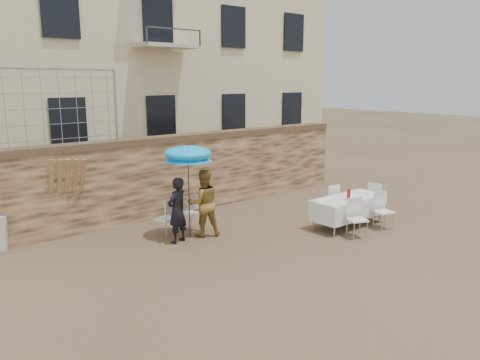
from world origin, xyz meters
TOP-DOWN VIEW (x-y plane):
  - ground at (0.00, 0.00)m, footprint 80.00×80.00m
  - stone_wall at (0.00, 5.00)m, footprint 13.00×0.50m
  - chain_link_fence at (-3.00, 5.00)m, footprint 3.20×0.06m
  - man_suit at (-1.04, 2.75)m, footprint 0.66×0.53m
  - woman_dress at (-0.29, 2.75)m, footprint 0.98×0.88m
  - umbrella at (-0.64, 2.85)m, footprint 1.17×1.17m
  - couple_chair_left at (-1.04, 3.30)m, footprint 0.60×0.60m
  - couple_chair_right at (-0.34, 3.30)m, footprint 0.53×0.53m
  - banquet_table at (3.09, 1.02)m, footprint 2.10×0.85m
  - soda_bottle at (2.89, 0.87)m, footprint 0.09×0.09m
  - table_chair_front_left at (2.49, 0.27)m, footprint 0.63×0.63m
  - table_chair_front_right at (3.59, 0.27)m, footprint 0.60×0.60m
  - table_chair_back at (3.29, 1.82)m, footprint 0.57×0.57m
  - table_chair_side at (4.49, 1.12)m, footprint 0.57×0.57m
  - wood_planks at (-2.94, 4.81)m, footprint 0.70×0.20m

SIDE VIEW (x-z plane):
  - ground at x=0.00m, z-range 0.00..0.00m
  - couple_chair_left at x=-1.04m, z-range 0.00..0.96m
  - couple_chair_right at x=-0.34m, z-range 0.00..0.96m
  - table_chair_front_left at x=2.49m, z-range 0.00..0.96m
  - table_chair_front_right at x=3.59m, z-range 0.00..0.96m
  - table_chair_back at x=3.29m, z-range 0.00..0.96m
  - table_chair_side at x=4.49m, z-range 0.00..0.96m
  - banquet_table at x=3.09m, z-range 0.34..1.12m
  - man_suit at x=-1.04m, z-range 0.00..1.56m
  - woman_dress at x=-0.29m, z-range 0.00..1.66m
  - soda_bottle at x=2.89m, z-range 0.77..1.04m
  - wood_planks at x=-2.94m, z-range 0.00..2.00m
  - stone_wall at x=0.00m, z-range 0.00..2.20m
  - umbrella at x=-0.64m, z-range 0.94..3.06m
  - chain_link_fence at x=-3.00m, z-range 2.20..4.00m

